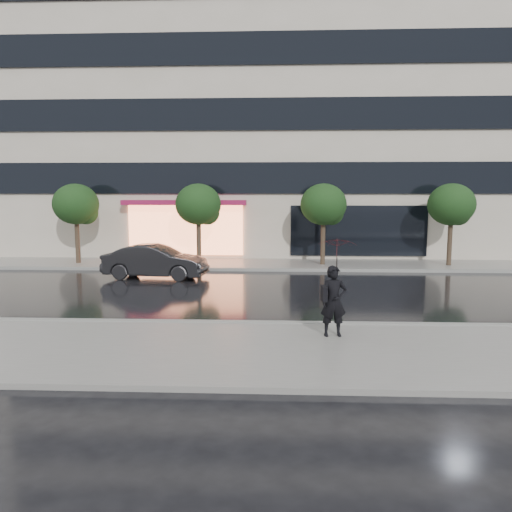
{
  "coord_description": "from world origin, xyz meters",
  "views": [
    {
      "loc": [
        0.83,
        -13.95,
        3.54
      ],
      "look_at": [
        0.09,
        2.93,
        1.4
      ],
      "focal_mm": 35.0,
      "sensor_mm": 36.0,
      "label": 1
    }
  ],
  "objects": [
    {
      "name": "curb_near",
      "position": [
        0.0,
        -1.0,
        0.07
      ],
      "size": [
        60.0,
        0.25,
        0.14
      ],
      "primitive_type": "cube",
      "color": "gray",
      "rests_on": "ground"
    },
    {
      "name": "curb_far",
      "position": [
        0.0,
        8.5,
        0.07
      ],
      "size": [
        60.0,
        0.25,
        0.14
      ],
      "primitive_type": "cube",
      "color": "gray",
      "rests_on": "ground"
    },
    {
      "name": "ground",
      "position": [
        0.0,
        0.0,
        0.0
      ],
      "size": [
        120.0,
        120.0,
        0.0
      ],
      "primitive_type": "plane",
      "color": "black",
      "rests_on": "ground"
    },
    {
      "name": "pedestrian_with_umbrella",
      "position": [
        2.21,
        -2.19,
        1.65
      ],
      "size": [
        1.01,
        1.02,
        2.37
      ],
      "rotation": [
        0.0,
        0.0,
        0.11
      ],
      "color": "black",
      "rests_on": "sidewalk_near"
    },
    {
      "name": "office_building",
      "position": [
        -0.0,
        17.97,
        9.0
      ],
      "size": [
        30.0,
        12.76,
        18.0
      ],
      "color": "beige",
      "rests_on": "ground"
    },
    {
      "name": "tree_far_west",
      "position": [
        -8.94,
        10.03,
        2.92
      ],
      "size": [
        2.2,
        2.2,
        3.99
      ],
      "color": "#33261C",
      "rests_on": "ground"
    },
    {
      "name": "sidewalk_near",
      "position": [
        0.0,
        -3.25,
        0.06
      ],
      "size": [
        60.0,
        4.5,
        0.12
      ],
      "primitive_type": "cube",
      "color": "slate",
      "rests_on": "ground"
    },
    {
      "name": "tree_far_east",
      "position": [
        9.06,
        10.03,
        2.92
      ],
      "size": [
        2.2,
        2.2,
        3.99
      ],
      "color": "#33261C",
      "rests_on": "ground"
    },
    {
      "name": "tree_mid_east",
      "position": [
        3.06,
        10.03,
        2.92
      ],
      "size": [
        2.2,
        2.2,
        3.99
      ],
      "color": "#33261C",
      "rests_on": "ground"
    },
    {
      "name": "parked_car",
      "position": [
        -4.26,
        6.41,
        0.7
      ],
      "size": [
        4.41,
        1.96,
        1.41
      ],
      "primitive_type": "imported",
      "rotation": [
        0.0,
        0.0,
        1.46
      ],
      "color": "black",
      "rests_on": "ground"
    },
    {
      "name": "tree_mid_west",
      "position": [
        -2.94,
        10.03,
        2.92
      ],
      "size": [
        2.2,
        2.2,
        3.99
      ],
      "color": "#33261C",
      "rests_on": "ground"
    },
    {
      "name": "sidewalk_far",
      "position": [
        0.0,
        10.25,
        0.06
      ],
      "size": [
        60.0,
        3.5,
        0.12
      ],
      "primitive_type": "cube",
      "color": "slate",
      "rests_on": "ground"
    }
  ]
}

